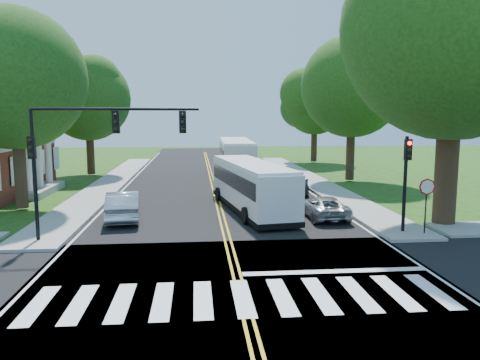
{
  "coord_description": "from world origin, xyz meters",
  "views": [
    {
      "loc": [
        -1.35,
        -13.94,
        5.46
      ],
      "look_at": [
        0.75,
        8.26,
        2.4
      ],
      "focal_mm": 35.0,
      "sensor_mm": 36.0,
      "label": 1
    }
  ],
  "objects": [
    {
      "name": "ground",
      "position": [
        0.0,
        0.0,
        0.0
      ],
      "size": [
        140.0,
        140.0,
        0.0
      ],
      "primitive_type": "plane",
      "color": "#1B3E0F",
      "rests_on": "ground"
    },
    {
      "name": "road",
      "position": [
        0.0,
        18.0,
        0.01
      ],
      "size": [
        14.0,
        96.0,
        0.01
      ],
      "primitive_type": "cube",
      "color": "black",
      "rests_on": "ground"
    },
    {
      "name": "cross_road",
      "position": [
        0.0,
        0.0,
        0.01
      ],
      "size": [
        60.0,
        12.0,
        0.01
      ],
      "primitive_type": "cube",
      "color": "black",
      "rests_on": "ground"
    },
    {
      "name": "center_line",
      "position": [
        0.0,
        22.0,
        0.01
      ],
      "size": [
        0.36,
        70.0,
        0.01
      ],
      "primitive_type": "cube",
      "color": "gold",
      "rests_on": "road"
    },
    {
      "name": "edge_line_w",
      "position": [
        -6.8,
        22.0,
        0.01
      ],
      "size": [
        0.12,
        70.0,
        0.01
      ],
      "primitive_type": "cube",
      "color": "silver",
      "rests_on": "road"
    },
    {
      "name": "edge_line_e",
      "position": [
        6.8,
        22.0,
        0.01
      ],
      "size": [
        0.12,
        70.0,
        0.01
      ],
      "primitive_type": "cube",
      "color": "silver",
      "rests_on": "road"
    },
    {
      "name": "crosswalk",
      "position": [
        0.0,
        -0.5,
        0.02
      ],
      "size": [
        12.6,
        3.0,
        0.01
      ],
      "primitive_type": "cube",
      "color": "silver",
      "rests_on": "road"
    },
    {
      "name": "stop_bar",
      "position": [
        3.5,
        1.6,
        0.02
      ],
      "size": [
        6.6,
        0.4,
        0.01
      ],
      "primitive_type": "cube",
      "color": "silver",
      "rests_on": "road"
    },
    {
      "name": "sidewalk_nw",
      "position": [
        -8.3,
        25.0,
        0.07
      ],
      "size": [
        2.6,
        40.0,
        0.15
      ],
      "primitive_type": "cube",
      "color": "gray",
      "rests_on": "ground"
    },
    {
      "name": "sidewalk_ne",
      "position": [
        8.3,
        25.0,
        0.07
      ],
      "size": [
        2.6,
        40.0,
        0.15
      ],
      "primitive_type": "cube",
      "color": "gray",
      "rests_on": "ground"
    },
    {
      "name": "tree_ne_big",
      "position": [
        11.0,
        8.0,
        9.62
      ],
      "size": [
        10.8,
        10.8,
        14.91
      ],
      "color": "#342415",
      "rests_on": "ground"
    },
    {
      "name": "tree_west_near",
      "position": [
        -11.5,
        14.0,
        7.53
      ],
      "size": [
        8.0,
        8.0,
        11.4
      ],
      "color": "#342415",
      "rests_on": "ground"
    },
    {
      "name": "tree_west_far",
      "position": [
        -11.0,
        30.0,
        7.0
      ],
      "size": [
        7.6,
        7.6,
        10.67
      ],
      "color": "#342415",
      "rests_on": "ground"
    },
    {
      "name": "tree_east_mid",
      "position": [
        11.5,
        24.0,
        7.86
      ],
      "size": [
        8.4,
        8.4,
        11.93
      ],
      "color": "#342415",
      "rests_on": "ground"
    },
    {
      "name": "tree_east_far",
      "position": [
        12.5,
        40.0,
        6.86
      ],
      "size": [
        7.2,
        7.2,
        10.34
      ],
      "color": "#342415",
      "rests_on": "ground"
    },
    {
      "name": "signal_nw",
      "position": [
        -5.86,
        6.43,
        4.38
      ],
      "size": [
        7.15,
        0.46,
        5.66
      ],
      "color": "black",
      "rests_on": "ground"
    },
    {
      "name": "signal_ne",
      "position": [
        8.2,
        6.44,
        2.96
      ],
      "size": [
        0.3,
        0.46,
        4.4
      ],
      "color": "black",
      "rests_on": "ground"
    },
    {
      "name": "stop_sign",
      "position": [
        9.0,
        5.98,
        2.03
      ],
      "size": [
        0.76,
        0.08,
        2.53
      ],
      "color": "black",
      "rests_on": "ground"
    },
    {
      "name": "bus_lead",
      "position": [
        1.79,
        12.61,
        1.49
      ],
      "size": [
        4.01,
        11.09,
        2.81
      ],
      "rotation": [
        0.0,
        0.0,
        3.3
      ],
      "color": "silver",
      "rests_on": "road"
    },
    {
      "name": "bus_follow",
      "position": [
        2.34,
        29.18,
        1.73
      ],
      "size": [
        3.31,
        12.67,
        3.26
      ],
      "rotation": [
        0.0,
        0.0,
        3.12
      ],
      "color": "silver",
      "rests_on": "road"
    },
    {
      "name": "hatchback",
      "position": [
        -5.2,
        10.67,
        0.78
      ],
      "size": [
        2.15,
        4.84,
        1.54
      ],
      "primitive_type": "imported",
      "rotation": [
        0.0,
        0.0,
        3.25
      ],
      "color": "silver",
      "rests_on": "road"
    },
    {
      "name": "suv",
      "position": [
        5.47,
        10.23,
        0.61
      ],
      "size": [
        1.99,
        4.28,
        1.19
      ],
      "primitive_type": "imported",
      "rotation": [
        0.0,
        0.0,
        3.15
      ],
      "color": "#A8AAAF",
      "rests_on": "road"
    },
    {
      "name": "dark_sedan",
      "position": [
        5.64,
        18.28,
        0.67
      ],
      "size": [
        2.79,
        4.86,
        1.33
      ],
      "primitive_type": "imported",
      "rotation": [
        0.0,
        0.0,
        2.93
      ],
      "color": "black",
      "rests_on": "road"
    }
  ]
}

